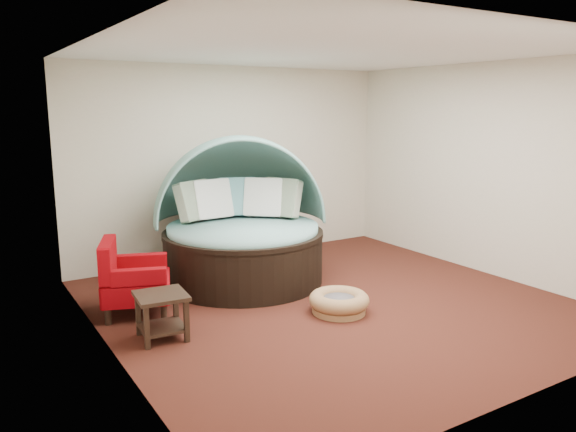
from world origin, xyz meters
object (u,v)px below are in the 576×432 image
pet_basket (339,302)px  side_table (162,310)px  canopy_daybed (241,214)px  red_armchair (131,280)px

pet_basket → side_table: bearing=169.6°
canopy_daybed → pet_basket: size_ratio=3.07×
pet_basket → red_armchair: red_armchair is taller
pet_basket → red_armchair: (-1.93, 1.17, 0.26)m
canopy_daybed → side_table: (-1.55, -1.32, -0.57)m
pet_basket → side_table: size_ratio=1.67×
red_armchair → side_table: (0.05, -0.82, -0.09)m
canopy_daybed → red_armchair: (-1.60, -0.50, -0.49)m
canopy_daybed → side_table: size_ratio=5.13×
canopy_daybed → red_armchair: 1.75m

